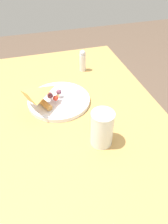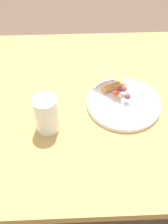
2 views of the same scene
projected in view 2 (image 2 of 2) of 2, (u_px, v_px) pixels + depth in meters
name	position (u px, v px, depth m)	size (l,w,h in m)	color
ground_plane	(74.00, 198.00, 1.53)	(6.00, 6.00, 0.00)	brown
dining_table	(70.00, 118.00, 1.05)	(1.29, 0.84, 0.75)	tan
plate_pizza	(123.00, 101.00, 0.95)	(0.25, 0.25, 0.05)	white
milk_glass	(47.00, 116.00, 0.85)	(0.07, 0.07, 0.13)	white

